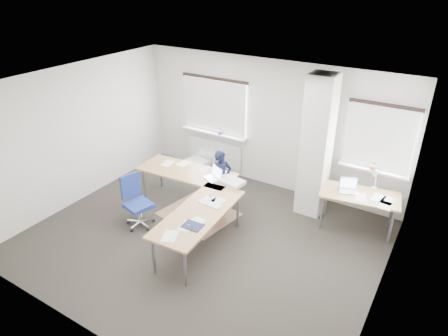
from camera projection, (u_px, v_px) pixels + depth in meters
The scene contains 8 objects.
ground at pixel (203, 239), 7.25m from camera, with size 6.00×6.00×0.00m, color #282420.
room_shell at pixel (224, 144), 6.72m from camera, with size 6.04×5.04×2.82m.
floor_mat at pixel (199, 214), 7.98m from camera, with size 1.35×1.15×0.01m, color #996F53.
white_crate at pixel (198, 166), 9.56m from camera, with size 0.52×0.36×0.31m, color white.
desk_main at pixel (195, 192), 7.37m from camera, with size 2.56×2.62×0.96m.
desk_side at pixel (360, 196), 7.26m from camera, with size 1.50×0.93×1.22m.
task_chair at pixel (138, 212), 7.53m from camera, with size 0.57×0.55×1.01m.
person at pixel (221, 179), 8.04m from camera, with size 0.44×0.29×1.20m, color black.
Camera 1 is at (3.42, -4.82, 4.41)m, focal length 32.00 mm.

